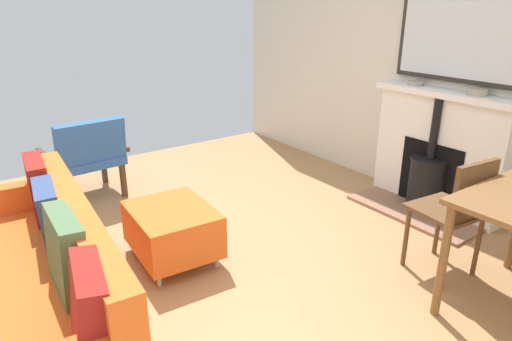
# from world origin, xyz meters

# --- Properties ---
(ground_plane) EXTENTS (4.90, 5.29, 0.01)m
(ground_plane) POSITION_xyz_m (0.00, 0.00, -0.00)
(ground_plane) COLOR #A87A4C
(wall_left) EXTENTS (0.12, 5.29, 2.79)m
(wall_left) POSITION_xyz_m (-2.45, 0.00, 1.40)
(wall_left) COLOR beige
(wall_left) RESTS_ON ground
(fireplace) EXTENTS (0.62, 1.26, 1.05)m
(fireplace) POSITION_xyz_m (-2.25, 0.31, 0.47)
(fireplace) COLOR #93664C
(fireplace) RESTS_ON ground
(mirror_over_mantel) EXTENTS (0.04, 1.18, 0.86)m
(mirror_over_mantel) POSITION_xyz_m (-2.36, 0.31, 1.54)
(mirror_over_mantel) COLOR #2D2823
(mantel_bowl_near) EXTENTS (0.14, 0.14, 0.04)m
(mantel_bowl_near) POSITION_xyz_m (-2.27, -0.01, 1.07)
(mantel_bowl_near) COLOR #9E9384
(mantel_bowl_near) RESTS_ON fireplace
(mantel_bowl_far) EXTENTS (0.15, 0.15, 0.05)m
(mantel_bowl_far) POSITION_xyz_m (-2.27, 0.56, 1.08)
(mantel_bowl_far) COLOR #9E9384
(mantel_bowl_far) RESTS_ON fireplace
(sofa) EXTENTS (0.98, 1.96, 0.81)m
(sofa) POSITION_xyz_m (1.00, 0.09, 0.35)
(sofa) COLOR #B2B2B7
(sofa) RESTS_ON ground
(ottoman) EXTENTS (0.57, 0.68, 0.40)m
(ottoman) POSITION_xyz_m (0.02, -0.24, 0.24)
(ottoman) COLOR #B2B2B7
(ottoman) RESTS_ON ground
(armchair_accent) EXTENTS (0.71, 0.63, 0.78)m
(armchair_accent) POSITION_xyz_m (0.18, -1.65, 0.45)
(armchair_accent) COLOR #4C3321
(armchair_accent) RESTS_ON ground
(dining_chair_near_fireplace) EXTENTS (0.44, 0.44, 0.84)m
(dining_chair_near_fireplace) POSITION_xyz_m (-1.38, 1.04, 0.51)
(dining_chair_near_fireplace) COLOR brown
(dining_chair_near_fireplace) RESTS_ON ground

